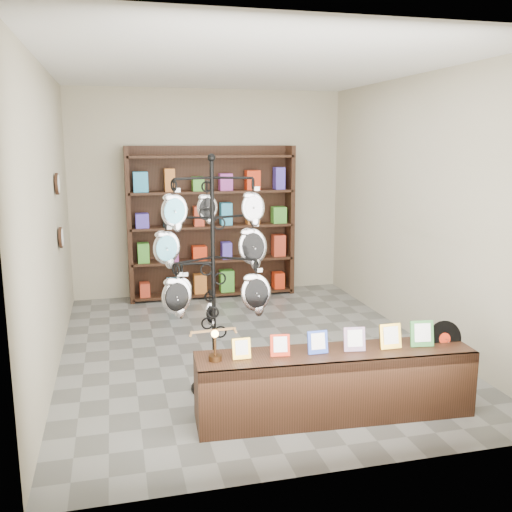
% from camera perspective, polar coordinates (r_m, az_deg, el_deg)
% --- Properties ---
extents(ground, '(5.00, 5.00, 0.00)m').
position_cam_1_polar(ground, '(6.42, -0.78, -9.21)').
color(ground, slate).
rests_on(ground, ground).
extents(room_envelope, '(5.00, 5.00, 5.00)m').
position_cam_1_polar(room_envelope, '(6.02, -0.83, 7.51)').
color(room_envelope, '#B0A88E').
rests_on(room_envelope, ground).
extents(display_tree, '(1.10, 0.92, 2.16)m').
position_cam_1_polar(display_tree, '(5.07, -4.33, -0.17)').
color(display_tree, black).
rests_on(display_tree, ground).
extents(front_shelf, '(2.32, 0.61, 0.81)m').
position_cam_1_polar(front_shelf, '(4.88, 7.90, -12.54)').
color(front_shelf, black).
rests_on(front_shelf, ground).
extents(back_shelving, '(2.42, 0.36, 2.20)m').
position_cam_1_polar(back_shelving, '(8.35, -4.44, 2.89)').
color(back_shelving, black).
rests_on(back_shelving, ground).
extents(wall_clocks, '(0.03, 0.24, 0.84)m').
position_cam_1_polar(wall_clocks, '(6.72, -19.10, 4.28)').
color(wall_clocks, black).
rests_on(wall_clocks, ground).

